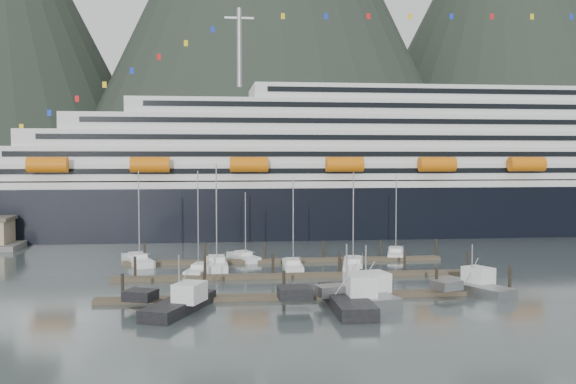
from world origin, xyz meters
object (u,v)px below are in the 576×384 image
object	(u,v)px
cruise_ship	(427,175)
trawler_d	(471,287)
trawler_a	(178,303)
sailboat_c	(293,266)
sailboat_g	(396,254)
sailboat_d	(353,265)
sailboat_a	(217,265)
sailboat_f	(243,258)
sailboat_b	(200,270)
trawler_b	(365,294)
sailboat_e	(138,261)
trawler_c	(345,298)

from	to	relation	value
cruise_ship	trawler_d	size ratio (longest dim) A/B	19.20
trawler_a	trawler_d	world-z (taller)	trawler_a
sailboat_c	sailboat_g	xyz separation A→B (m)	(17.99, 10.55, -0.01)
sailboat_c	sailboat_d	xyz separation A→B (m)	(8.71, -0.03, 0.01)
sailboat_a	sailboat_d	distance (m)	19.59
sailboat_c	sailboat_f	distance (m)	11.25
sailboat_a	trawler_a	xyz separation A→B (m)	(-4.27, -26.96, 0.39)
sailboat_a	sailboat_b	distance (m)	4.76
cruise_ship	sailboat_c	world-z (taller)	cruise_ship
sailboat_c	trawler_b	xyz separation A→B (m)	(5.14, -22.29, 0.47)
trawler_a	trawler_d	distance (m)	33.92
sailboat_e	trawler_d	distance (m)	48.93
sailboat_f	trawler_a	distance (m)	34.62
sailboat_d	trawler_c	bearing A→B (deg)	178.76
sailboat_b	trawler_a	bearing A→B (deg)	-170.37
sailboat_c	sailboat_g	bearing A→B (deg)	-56.34
cruise_ship	sailboat_b	distance (m)	68.03
trawler_d	sailboat_e	bearing A→B (deg)	31.70
sailboat_g	cruise_ship	bearing A→B (deg)	-9.03
sailboat_b	sailboat_g	world-z (taller)	sailboat_b
sailboat_g	trawler_a	bearing A→B (deg)	153.18
sailboat_f	trawler_b	world-z (taller)	sailboat_f
sailboat_f	trawler_c	bearing A→B (deg)	174.46
sailboat_g	sailboat_f	bearing A→B (deg)	109.73
sailboat_d	trawler_b	xyz separation A→B (m)	(-3.57, -22.26, 0.46)
sailboat_a	sailboat_d	size ratio (longest dim) A/B	1.08
trawler_b	sailboat_b	bearing A→B (deg)	28.87
sailboat_e	trawler_b	xyz separation A→B (m)	(27.47, -30.01, 0.45)
sailboat_g	trawler_a	xyz separation A→B (m)	(-32.97, -34.94, 0.44)
trawler_b	sailboat_d	bearing A→B (deg)	-21.49
sailboat_c	trawler_c	bearing A→B (deg)	-170.89
sailboat_c	trawler_c	world-z (taller)	sailboat_c
cruise_ship	trawler_a	distance (m)	86.47
sailboat_b	sailboat_c	xyz separation A→B (m)	(12.99, 1.61, 0.00)
sailboat_a	sailboat_e	size ratio (longest dim) A/B	1.08
cruise_ship	sailboat_f	distance (m)	56.15
cruise_ship	sailboat_c	bearing A→B (deg)	-127.33
sailboat_d	trawler_a	world-z (taller)	sailboat_d
sailboat_b	sailboat_a	bearing A→B (deg)	-14.07
sailboat_e	trawler_c	size ratio (longest dim) A/B	0.98
sailboat_b	sailboat_d	distance (m)	21.76
sailboat_c	sailboat_a	bearing A→B (deg)	79.80
sailboat_a	sailboat_d	xyz separation A→B (m)	(19.42, -2.59, -0.03)
trawler_a	sailboat_f	bearing A→B (deg)	9.35
trawler_c	trawler_d	xyz separation A→B (m)	(16.04, 5.25, -0.10)
sailboat_d	sailboat_g	distance (m)	14.07
cruise_ship	sailboat_b	bearing A→B (deg)	-135.35
sailboat_c	sailboat_e	xyz separation A→B (m)	(-22.32, 7.72, 0.01)
sailboat_g	trawler_d	world-z (taller)	sailboat_g
cruise_ship	sailboat_g	bearing A→B (deg)	-115.55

